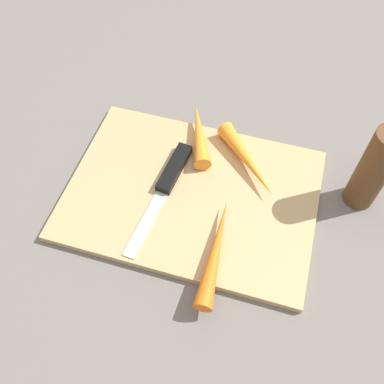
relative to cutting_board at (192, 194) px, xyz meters
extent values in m
plane|color=slate|center=(0.00, 0.00, -0.01)|extent=(1.40, 1.40, 0.00)
cube|color=tan|center=(0.00, 0.00, 0.00)|extent=(0.36, 0.26, 0.01)
cube|color=#B7B7BC|center=(-0.05, -0.07, 0.01)|extent=(0.03, 0.11, 0.00)
cube|color=black|center=(-0.04, 0.03, 0.01)|extent=(0.03, 0.09, 0.01)
cone|color=orange|center=(0.07, 0.07, 0.02)|extent=(0.12, 0.12, 0.03)
cone|color=orange|center=(0.06, -0.09, 0.02)|extent=(0.03, 0.16, 0.02)
cone|color=orange|center=(-0.02, 0.10, 0.02)|extent=(0.07, 0.12, 0.03)
cylinder|color=brown|center=(0.24, 0.07, 0.06)|extent=(0.04, 0.04, 0.14)
camera|label=1|loc=(0.10, -0.33, 0.51)|focal=39.26mm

